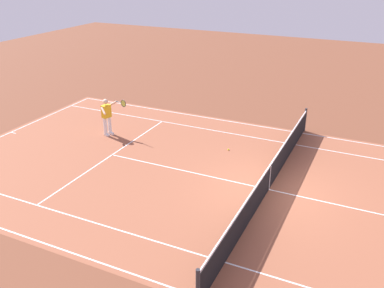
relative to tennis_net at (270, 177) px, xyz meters
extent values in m
plane|color=brown|center=(0.00, 0.00, -0.49)|extent=(60.00, 60.00, 0.00)
cube|color=#935138|center=(0.00, 0.00, -0.49)|extent=(24.20, 11.40, 0.00)
cube|color=white|center=(11.90, 0.00, -0.49)|extent=(0.05, 11.00, 0.01)
cube|color=white|center=(0.00, -5.50, -0.49)|extent=(23.80, 0.05, 0.01)
cube|color=white|center=(0.00, -4.11, -0.49)|extent=(23.80, 0.05, 0.01)
cube|color=white|center=(0.00, 4.11, -0.49)|extent=(23.80, 0.05, 0.01)
cube|color=white|center=(6.40, 0.00, -0.49)|extent=(0.05, 8.22, 0.01)
cube|color=white|center=(0.00, 0.00, -0.49)|extent=(12.80, 0.05, 0.01)
cube|color=white|center=(11.75, 0.00, -0.49)|extent=(0.30, 0.05, 0.01)
cylinder|color=#2D2D33|center=(0.00, -5.80, 0.05)|extent=(0.10, 0.10, 1.08)
cube|color=black|center=(0.00, 0.00, -0.05)|extent=(0.02, 11.60, 0.88)
cube|color=white|center=(0.00, 0.00, 0.46)|extent=(0.04, 11.60, 0.06)
cube|color=white|center=(0.00, 0.00, -0.05)|extent=(0.04, 0.06, 0.88)
cylinder|color=white|center=(7.81, -1.54, -0.04)|extent=(0.15, 0.15, 0.74)
cube|color=white|center=(7.75, -1.53, -0.45)|extent=(0.30, 0.18, 0.09)
cylinder|color=white|center=(7.74, -1.77, -0.04)|extent=(0.15, 0.15, 0.74)
cube|color=white|center=(7.69, -1.76, -0.45)|extent=(0.30, 0.18, 0.09)
cube|color=yellow|center=(7.78, -1.66, 0.61)|extent=(0.33, 0.43, 0.56)
sphere|color=beige|center=(7.78, -1.66, 1.04)|extent=(0.23, 0.23, 0.23)
cylinder|color=beige|center=(7.68, -1.34, 0.74)|extent=(0.39, 0.31, 0.26)
cylinder|color=beige|center=(7.53, -1.88, 0.94)|extent=(0.42, 0.11, 0.30)
cylinder|color=#232326|center=(7.21, -1.85, 1.05)|extent=(0.28, 0.11, 0.04)
torus|color=#232326|center=(6.93, -1.78, 1.05)|extent=(0.31, 0.11, 0.31)
cylinder|color=#C6D84C|center=(6.93, -1.78, 1.05)|extent=(0.26, 0.08, 0.27)
sphere|color=#CCE01E|center=(2.36, -2.39, -0.46)|extent=(0.07, 0.07, 0.07)
camera|label=1|loc=(-2.92, 12.30, 6.73)|focal=39.27mm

